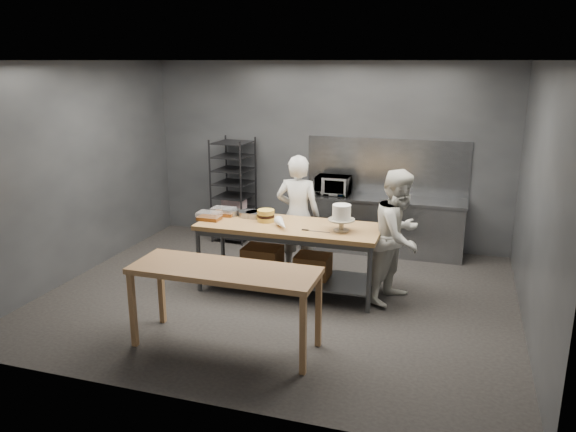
# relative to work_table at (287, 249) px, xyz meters

# --- Properties ---
(ground) EXTENTS (6.00, 6.00, 0.00)m
(ground) POSITION_rel_work_table_xyz_m (-0.02, -0.25, -0.57)
(ground) COLOR black
(ground) RESTS_ON ground
(back_wall) EXTENTS (6.00, 0.04, 3.00)m
(back_wall) POSITION_rel_work_table_xyz_m (-0.02, 2.25, 0.93)
(back_wall) COLOR #4C4F54
(back_wall) RESTS_ON ground
(work_table) EXTENTS (2.40, 0.90, 0.92)m
(work_table) POSITION_rel_work_table_xyz_m (0.00, 0.00, 0.00)
(work_table) COLOR olive
(work_table) RESTS_ON ground
(near_counter) EXTENTS (2.00, 0.70, 0.90)m
(near_counter) POSITION_rel_work_table_xyz_m (-0.15, -1.69, 0.24)
(near_counter) COLOR brown
(near_counter) RESTS_ON ground
(back_counter) EXTENTS (2.60, 0.60, 0.90)m
(back_counter) POSITION_rel_work_table_xyz_m (0.98, 1.93, -0.12)
(back_counter) COLOR slate
(back_counter) RESTS_ON ground
(splashback_panel) EXTENTS (2.60, 0.02, 0.90)m
(splashback_panel) POSITION_rel_work_table_xyz_m (0.98, 2.23, 0.78)
(splashback_panel) COLOR slate
(splashback_panel) RESTS_ON back_counter
(speed_rack) EXTENTS (0.63, 0.68, 1.75)m
(speed_rack) POSITION_rel_work_table_xyz_m (-1.54, 1.85, 0.28)
(speed_rack) COLOR black
(speed_rack) RESTS_ON ground
(chef_behind) EXTENTS (0.65, 0.44, 1.74)m
(chef_behind) POSITION_rel_work_table_xyz_m (-0.04, 0.64, 0.30)
(chef_behind) COLOR silver
(chef_behind) RESTS_ON ground
(chef_right) EXTENTS (0.91, 1.01, 1.72)m
(chef_right) POSITION_rel_work_table_xyz_m (1.45, 0.10, 0.29)
(chef_right) COLOR silver
(chef_right) RESTS_ON ground
(microwave) EXTENTS (0.54, 0.37, 0.30)m
(microwave) POSITION_rel_work_table_xyz_m (0.17, 1.93, 0.48)
(microwave) COLOR black
(microwave) RESTS_ON back_counter
(frosted_cake_stand) EXTENTS (0.34, 0.34, 0.34)m
(frosted_cake_stand) POSITION_rel_work_table_xyz_m (0.75, -0.09, 0.56)
(frosted_cake_stand) COLOR #A99E87
(frosted_cake_stand) RESTS_ON work_table
(layer_cake) EXTENTS (0.23, 0.23, 0.16)m
(layer_cake) POSITION_rel_work_table_xyz_m (-0.31, 0.04, 0.43)
(layer_cake) COLOR #ECC14B
(layer_cake) RESTS_ON work_table
(cake_pans) EXTENTS (0.62, 0.28, 0.07)m
(cake_pans) POSITION_rel_work_table_xyz_m (-0.67, 0.20, 0.39)
(cake_pans) COLOR gray
(cake_pans) RESTS_ON work_table
(piping_bag) EXTENTS (0.30, 0.39, 0.12)m
(piping_bag) POSITION_rel_work_table_xyz_m (0.01, -0.22, 0.41)
(piping_bag) COLOR white
(piping_bag) RESTS_ON work_table
(offset_spatula) EXTENTS (0.36, 0.02, 0.02)m
(offset_spatula) POSITION_rel_work_table_xyz_m (0.40, -0.20, 0.35)
(offset_spatula) COLOR slate
(offset_spatula) RESTS_ON work_table
(pastry_clamshells) EXTENTS (0.40, 0.48, 0.11)m
(pastry_clamshells) POSITION_rel_work_table_xyz_m (-1.02, 0.01, 0.40)
(pastry_clamshells) COLOR brown
(pastry_clamshells) RESTS_ON work_table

